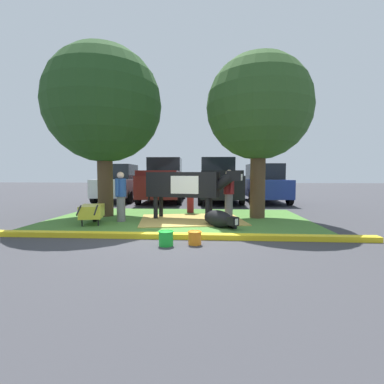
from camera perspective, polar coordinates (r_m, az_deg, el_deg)
The scene contains 18 objects.
ground_plane at distance 6.74m, azimuth -3.78°, elevation -9.03°, with size 80.00×80.00×0.00m, color #38383D.
grass_island at distance 9.06m, azimuth -2.84°, elevation -5.65°, with size 8.36×5.07×0.02m, color #477A33.
curb_yellow at distance 6.44m, azimuth -5.63°, elevation -9.09°, with size 9.56×0.24×0.12m, color yellow.
hay_bedding at distance 8.81m, azimuth -0.13°, elevation -5.82°, with size 3.20×2.40×0.04m, color tan.
shade_tree_left at distance 10.33m, azimuth -17.96°, elevation 16.88°, with size 3.97×3.97×5.88m.
shade_tree_right at distance 9.70m, azimuth 13.77°, elevation 16.65°, with size 3.47×3.47×5.44m.
cow_holstein at distance 8.89m, azimuth -1.23°, elevation 1.48°, with size 3.11×1.11×1.59m.
calf_lying at distance 7.70m, azimuth 5.64°, elevation -5.62°, with size 1.06×1.23×0.48m.
person_handler at distance 9.08m, azimuth 7.71°, elevation -0.15°, with size 0.34×0.52×1.63m.
person_visitor_near at distance 8.75m, azimuth -14.64°, elevation -0.66°, with size 0.34×0.52×1.56m.
person_visitor_far at distance 10.42m, azimuth -0.35°, elevation 0.15°, with size 0.49×0.34×1.56m.
wheelbarrow at distance 8.57m, azimuth -20.14°, elevation -3.87°, with size 0.85×1.62×0.63m.
bucket_green at distance 5.78m, azimuth -5.45°, elevation -9.55°, with size 0.33×0.33×0.31m.
bucket_orange at distance 5.85m, azimuth 0.58°, elevation -9.49°, with size 0.30×0.30×0.28m.
hatchback_white at distance 15.69m, azimuth -14.88°, elevation 1.79°, with size 2.16×4.47×2.02m.
pickup_truck_maroon at distance 15.16m, azimuth -6.01°, elevation 2.32°, with size 2.39×5.48×2.42m.
pickup_truck_black at distance 14.97m, azimuth 5.51°, elevation 2.30°, with size 2.39×5.48×2.42m.
sedan_blue at distance 14.96m, azimuth 14.79°, elevation 1.70°, with size 2.16×4.47×2.02m.
Camera 1 is at (0.87, -6.51, 1.49)m, focal length 25.55 mm.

